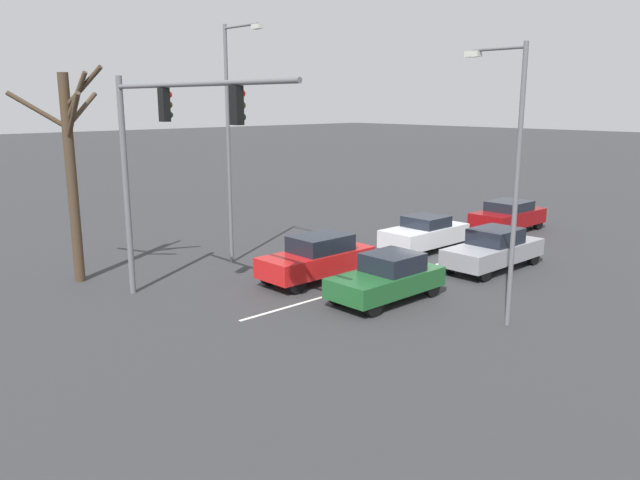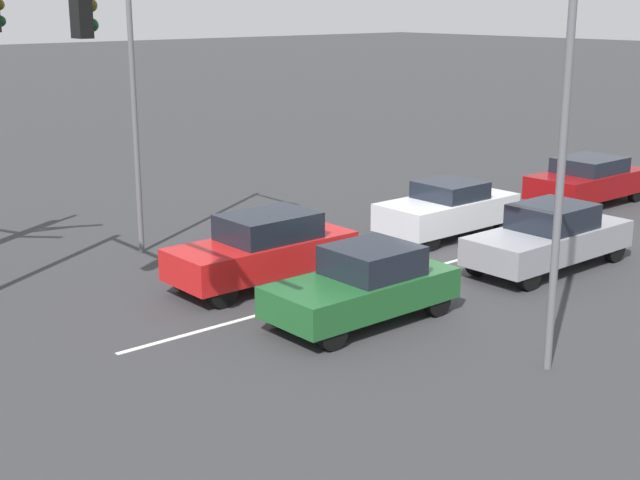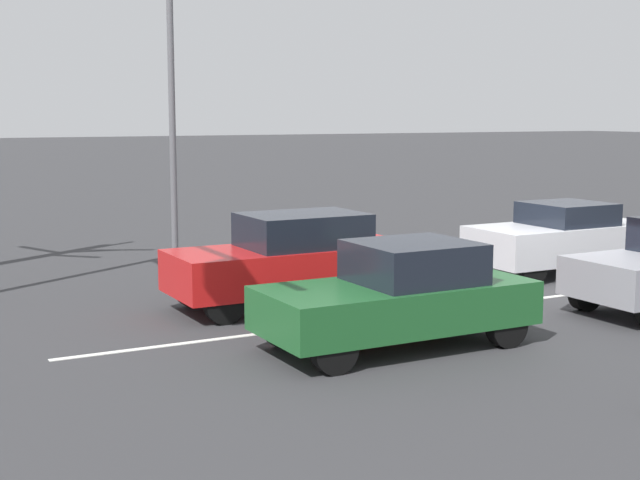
{
  "view_description": "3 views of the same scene",
  "coord_description": "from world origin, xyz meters",
  "views": [
    {
      "loc": [
        -14.39,
        19.77,
        6.34
      ],
      "look_at": [
        1.34,
        5.14,
        1.56
      ],
      "focal_mm": 35.0,
      "sensor_mm": 36.0,
      "label": 1
    },
    {
      "loc": [
        -14.09,
        16.71,
        6.31
      ],
      "look_at": [
        -0.08,
        4.76,
        1.35
      ],
      "focal_mm": 50.0,
      "sensor_mm": 36.0,
      "label": 2
    },
    {
      "loc": [
        -12.31,
        11.96,
        3.39
      ],
      "look_at": [
        -1.37,
        6.11,
        1.63
      ],
      "focal_mm": 50.0,
      "sensor_mm": 36.0,
      "label": 3
    }
  ],
  "objects": [
    {
      "name": "car_red_midlane_front",
      "position": [
        1.62,
        5.0,
        0.84
      ],
      "size": [
        1.72,
        4.4,
        1.64
      ],
      "color": "red",
      "rests_on": "ground_plane"
    },
    {
      "name": "ground_plane",
      "position": [
        0.0,
        0.0,
        0.0
      ],
      "size": [
        240.0,
        240.0,
        0.0
      ],
      "primitive_type": "plane",
      "color": "#333335"
    },
    {
      "name": "traffic_signal_gantry",
      "position": [
        2.29,
        10.62,
        5.19
      ],
      "size": [
        8.77,
        0.37,
        7.14
      ],
      "color": "slate",
      "rests_on": "ground_plane"
    },
    {
      "name": "street_lamp_left_shoulder",
      "position": [
        -5.34,
        4.11,
        4.56
      ],
      "size": [
        1.92,
        0.24,
        7.9
      ],
      "color": "slate",
      "rests_on": "ground_plane"
    },
    {
      "name": "street_lamp_right_shoulder",
      "position": [
        5.64,
        5.77,
        5.26
      ],
      "size": [
        2.29,
        0.24,
        9.15
      ],
      "color": "slate",
      "rests_on": "ground_plane"
    },
    {
      "name": "lane_stripe_left_divider",
      "position": [
        0.0,
        1.82,
        0.01
      ],
      "size": [
        0.12,
        15.63,
        0.01
      ],
      "primitive_type": "cube",
      "color": "silver",
      "rests_on": "ground_plane"
    },
    {
      "name": "car_silver_midlane_second",
      "position": [
        1.85,
        -1.53,
        0.76
      ],
      "size": [
        1.79,
        4.13,
        1.51
      ],
      "color": "silver",
      "rests_on": "ground_plane"
    },
    {
      "name": "bare_tree_near",
      "position": [
        7.34,
        11.35,
        4.22
      ],
      "size": [
        2.82,
        2.99,
        7.52
      ],
      "color": "#423323",
      "rests_on": "ground_plane"
    },
    {
      "name": "car_maroon_midlane_third",
      "position": [
        1.59,
        -7.89,
        0.79
      ],
      "size": [
        1.9,
        4.21,
        1.51
      ],
      "color": "maroon",
      "rests_on": "ground_plane"
    },
    {
      "name": "car_darkgreen_leftlane_front",
      "position": [
        -1.65,
        4.94,
        0.76
      ],
      "size": [
        1.77,
        4.02,
        1.54
      ],
      "color": "#1E5928",
      "rests_on": "ground_plane"
    },
    {
      "name": "car_gray_leftlane_second",
      "position": [
        -1.87,
        -1.02,
        0.79
      ],
      "size": [
        1.73,
        4.65,
        1.59
      ],
      "color": "gray",
      "rests_on": "ground_plane"
    }
  ]
}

